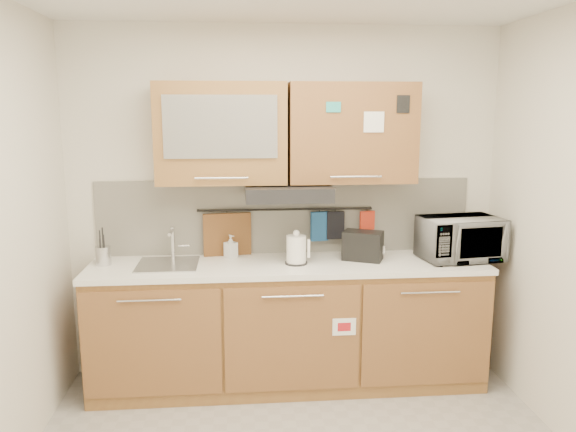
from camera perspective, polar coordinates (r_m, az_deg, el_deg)
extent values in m
plane|color=silver|center=(4.23, -0.31, 1.32)|extent=(3.20, 0.00, 3.20)
cube|color=#A17939|center=(4.17, 0.04, -11.09)|extent=(2.80, 0.60, 0.88)
cube|color=black|center=(4.33, 0.04, -15.89)|extent=(2.80, 0.54, 0.10)
cube|color=brown|center=(3.90, -13.65, -12.51)|extent=(0.91, 0.02, 0.74)
cylinder|color=silver|center=(3.77, -13.92, -8.33)|extent=(0.41, 0.01, 0.01)
cube|color=brown|center=(3.87, 0.45, -12.39)|extent=(0.91, 0.02, 0.74)
cylinder|color=silver|center=(3.74, 0.50, -8.16)|extent=(0.41, 0.01, 0.01)
cube|color=brown|center=(4.06, 13.95, -11.58)|extent=(0.91, 0.02, 0.74)
cylinder|color=silver|center=(3.94, 14.27, -7.53)|extent=(0.41, 0.01, 0.01)
cube|color=white|center=(4.02, 0.05, -5.04)|extent=(2.82, 0.62, 0.04)
cube|color=silver|center=(4.24, -0.30, -0.04)|extent=(2.80, 0.02, 0.56)
cube|color=#A17939|center=(3.99, -6.78, 8.34)|extent=(0.90, 0.35, 0.70)
cube|color=silver|center=(3.80, -6.88, 8.98)|extent=(0.76, 0.02, 0.42)
cube|color=brown|center=(4.07, 6.42, 8.39)|extent=(0.90, 0.35, 0.70)
cube|color=white|center=(3.91, 8.72, 9.42)|extent=(0.14, 0.00, 0.14)
cube|color=black|center=(3.97, -0.02, 2.45)|extent=(0.60, 0.46, 0.10)
cube|color=silver|center=(4.04, -12.11, -4.97)|extent=(0.42, 0.40, 0.03)
cylinder|color=silver|center=(4.16, -11.64, -2.72)|extent=(0.03, 0.03, 0.24)
cylinder|color=silver|center=(4.06, -11.81, -1.60)|extent=(0.02, 0.18, 0.02)
cylinder|color=black|center=(4.19, -0.26, 0.67)|extent=(1.30, 0.02, 0.02)
cylinder|color=silver|center=(4.15, -18.25, -3.84)|extent=(0.14, 0.14, 0.13)
cylinder|color=black|center=(4.15, -18.51, -3.04)|extent=(0.01, 0.01, 0.25)
cylinder|color=black|center=(4.12, -18.15, -3.29)|extent=(0.01, 0.01, 0.22)
cylinder|color=black|center=(4.15, -18.25, -2.90)|extent=(0.01, 0.01, 0.26)
cylinder|color=black|center=(4.13, -18.51, -3.49)|extent=(0.01, 0.01, 0.19)
cylinder|color=white|center=(3.96, 0.84, -3.45)|extent=(0.14, 0.14, 0.20)
sphere|color=white|center=(3.93, 0.84, -1.75)|extent=(0.05, 0.05, 0.05)
cube|color=white|center=(3.96, 2.11, -3.30)|extent=(0.02, 0.03, 0.13)
cylinder|color=black|center=(3.98, 0.84, -4.77)|extent=(0.16, 0.16, 0.01)
cube|color=black|center=(4.10, 7.61, -3.00)|extent=(0.32, 0.27, 0.21)
cube|color=black|center=(4.09, 6.96, -1.63)|extent=(0.12, 0.14, 0.01)
cube|color=black|center=(4.07, 8.33, -1.72)|extent=(0.12, 0.14, 0.01)
imported|color=#999999|center=(4.25, 17.10, -2.20)|extent=(0.60, 0.45, 0.31)
imported|color=#999999|center=(4.15, -5.84, -3.08)|extent=(0.11, 0.11, 0.17)
cube|color=brown|center=(4.21, -6.17, -2.66)|extent=(0.35, 0.07, 0.44)
cube|color=#1D4D86|center=(4.23, 3.22, -1.05)|extent=(0.14, 0.05, 0.22)
cube|color=black|center=(4.24, 4.83, -0.94)|extent=(0.13, 0.04, 0.21)
cube|color=red|center=(4.28, 8.05, -0.45)|extent=(0.12, 0.04, 0.14)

